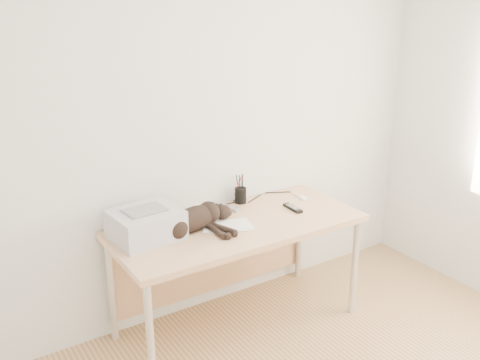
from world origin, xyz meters
TOP-DOWN VIEW (x-y plane):
  - wall_back at (0.00, 1.75)m, footprint 3.50×0.00m
  - desk at (0.00, 1.48)m, footprint 1.60×0.70m
  - printer at (-0.57, 1.50)m, footprint 0.41×0.36m
  - papers at (-0.08, 1.39)m, footprint 0.35×0.29m
  - cat at (-0.30, 1.44)m, footprint 0.70×0.34m
  - mug at (-0.15, 1.59)m, footprint 0.13×0.13m
  - pen_cup at (0.21, 1.68)m, footprint 0.08×0.08m
  - remote_grey at (0.06, 1.64)m, footprint 0.13×0.20m
  - remote_black at (0.44, 1.39)m, footprint 0.05×0.17m
  - mouse at (0.62, 1.52)m, footprint 0.08×0.11m
  - cable_tangle at (0.00, 1.70)m, footprint 1.36×0.07m

SIDE VIEW (x-z plane):
  - desk at x=0.00m, z-range 0.24..0.98m
  - papers at x=-0.08m, z-range 0.74..0.75m
  - cable_tangle at x=0.00m, z-range 0.74..0.75m
  - remote_black at x=0.44m, z-range 0.74..0.76m
  - remote_grey at x=0.06m, z-range 0.74..0.76m
  - mouse at x=0.62m, z-range 0.74..0.77m
  - mug at x=-0.15m, z-range 0.74..0.82m
  - pen_cup at x=0.21m, z-range 0.70..0.90m
  - cat at x=-0.30m, z-range 0.73..0.89m
  - printer at x=-0.57m, z-range 0.74..0.92m
  - wall_back at x=0.00m, z-range -0.45..3.05m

